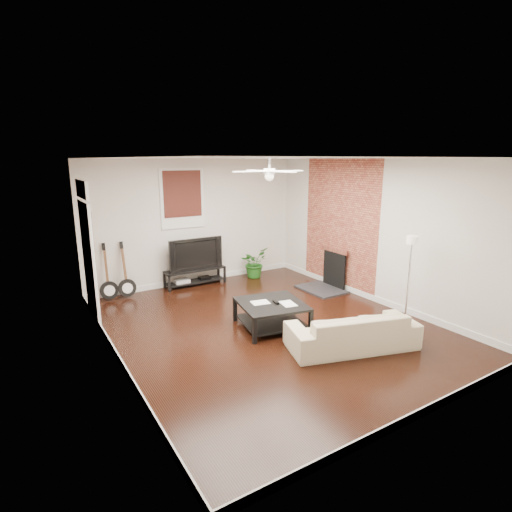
# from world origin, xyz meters

# --- Properties ---
(room) EXTENTS (5.01, 6.01, 2.81)m
(room) POSITION_xyz_m (0.00, 0.00, 1.40)
(room) COLOR black
(room) RESTS_ON ground
(brick_accent) EXTENTS (0.02, 2.20, 2.80)m
(brick_accent) POSITION_xyz_m (2.49, 1.00, 1.40)
(brick_accent) COLOR brown
(brick_accent) RESTS_ON floor
(fireplace) EXTENTS (0.80, 1.10, 0.92)m
(fireplace) POSITION_xyz_m (2.20, 1.00, 0.46)
(fireplace) COLOR black
(fireplace) RESTS_ON floor
(window_back) EXTENTS (1.00, 0.06, 1.30)m
(window_back) POSITION_xyz_m (-0.30, 2.97, 1.95)
(window_back) COLOR #39110F
(window_back) RESTS_ON wall_back
(door_left) EXTENTS (0.08, 1.00, 2.50)m
(door_left) POSITION_xyz_m (-2.46, 1.90, 1.25)
(door_left) COLOR white
(door_left) RESTS_ON wall_left
(tv_stand) EXTENTS (1.38, 0.37, 0.39)m
(tv_stand) POSITION_xyz_m (-0.15, 2.78, 0.19)
(tv_stand) COLOR black
(tv_stand) RESTS_ON floor
(tv) EXTENTS (1.23, 0.16, 0.71)m
(tv) POSITION_xyz_m (-0.15, 2.80, 0.74)
(tv) COLOR black
(tv) RESTS_ON tv_stand
(coffee_table) EXTENTS (1.22, 1.22, 0.44)m
(coffee_table) POSITION_xyz_m (0.02, -0.07, 0.22)
(coffee_table) COLOR black
(coffee_table) RESTS_ON floor
(sofa) EXTENTS (2.08, 1.29, 0.57)m
(sofa) POSITION_xyz_m (0.63, -1.34, 0.28)
(sofa) COLOR tan
(sofa) RESTS_ON floor
(floor_lamp) EXTENTS (0.32, 0.32, 1.58)m
(floor_lamp) POSITION_xyz_m (1.98, -1.24, 0.79)
(floor_lamp) COLOR silver
(floor_lamp) RESTS_ON floor
(potted_plant) EXTENTS (0.83, 0.80, 0.72)m
(potted_plant) POSITION_xyz_m (1.32, 2.63, 0.36)
(potted_plant) COLOR #21621C
(potted_plant) RESTS_ON floor
(guitar_left) EXTENTS (0.39, 0.30, 1.18)m
(guitar_left) POSITION_xyz_m (-2.03, 2.75, 0.59)
(guitar_left) COLOR black
(guitar_left) RESTS_ON floor
(guitar_right) EXTENTS (0.37, 0.26, 1.18)m
(guitar_right) POSITION_xyz_m (-1.68, 2.72, 0.59)
(guitar_right) COLOR black
(guitar_right) RESTS_ON floor
(ceiling_fan) EXTENTS (1.24, 1.24, 0.32)m
(ceiling_fan) POSITION_xyz_m (0.00, 0.00, 2.60)
(ceiling_fan) COLOR white
(ceiling_fan) RESTS_ON ceiling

